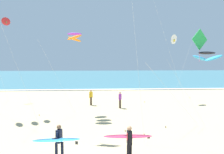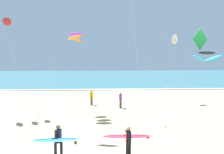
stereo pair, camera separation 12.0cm
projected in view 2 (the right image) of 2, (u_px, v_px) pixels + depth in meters
name	position (u px, v px, depth m)	size (l,w,h in m)	color
ocean_water	(100.00, 76.00, 66.09)	(160.00, 60.00, 0.08)	teal
shoreline_foam	(101.00, 89.00, 36.52)	(160.00, 1.08, 0.01)	white
surfer_lead	(57.00, 140.00, 10.81)	(2.35, 1.16, 1.71)	black
surfer_trailing	(128.00, 139.00, 10.94)	(2.32, 0.94, 1.71)	black
kite_diamond_emerald_near	(199.00, 41.00, 16.47)	(4.91, 2.31, 6.78)	green
kite_delta_ivory_far	(174.00, 40.00, 25.94)	(3.42, 2.69, 7.36)	white
kite_arc_violet_low	(75.00, 37.00, 19.92)	(3.71, 2.68, 6.86)	orange
kite_arc_charcoal_close	(207.00, 56.00, 16.26)	(3.44, 2.59, 5.21)	#2D99DB
kite_delta_scarlet_extra	(7.00, 22.00, 27.04)	(2.62, 1.84, 9.42)	red
bystander_purple_top	(121.00, 100.00, 22.88)	(0.31, 0.45, 1.59)	#4C3D2D
bystander_yellow_top	(92.00, 97.00, 24.36)	(0.35, 0.40, 1.59)	#4C3D2D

